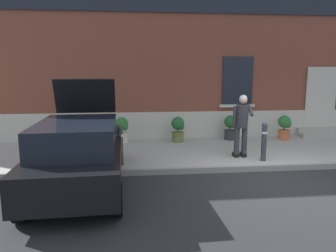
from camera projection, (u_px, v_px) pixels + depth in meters
The scene contains 13 objects.
ground_plane at pixel (282, 183), 7.19m from camera, with size 80.00×80.00×0.00m, color #232326.
sidewalk at pixel (241, 150), 9.93m from camera, with size 24.00×3.60×0.15m, color #99968E.
curb_edge at pixel (265, 168), 8.10m from camera, with size 24.00×0.12×0.15m, color gray.
building_facade at pixel (223, 39), 11.76m from camera, with size 24.00×1.52×7.50m.
entrance_stoop at pixel (321, 133), 11.77m from camera, with size 1.78×0.64×0.32m.
hatchback_car_black at pixel (79, 154), 6.69m from camera, with size 1.91×4.12×2.34m.
bollard_near_person at pixel (264, 140), 8.41m from camera, with size 0.15×0.15×1.04m.
bollard_far_left at pixel (120, 144), 8.02m from camera, with size 0.15×0.15×1.04m.
person_on_phone at pixel (242, 122), 8.69m from camera, with size 0.51×0.48×1.75m.
planter_cream at pixel (122, 129), 10.65m from camera, with size 0.44×0.44×0.86m.
planter_olive at pixel (178, 129), 10.75m from camera, with size 0.44×0.44×0.86m.
planter_charcoal at pixel (231, 127), 11.12m from camera, with size 0.44×0.44×0.86m.
planter_terracotta at pixel (284, 127), 11.12m from camera, with size 0.44×0.44×0.86m.
Camera 1 is at (-3.29, -6.56, 2.49)m, focal length 33.85 mm.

